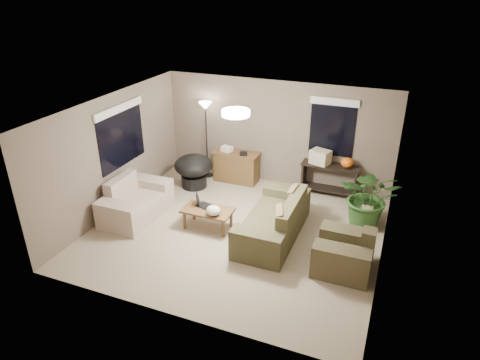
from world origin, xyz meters
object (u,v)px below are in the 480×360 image
at_px(main_sofa, 275,222).
at_px(desk, 236,167).
at_px(floor_lamp, 206,115).
at_px(loveseat, 135,203).
at_px(console_table, 330,177).
at_px(papasan_chair, 193,169).
at_px(cat_scratching_post, 366,221).
at_px(houseplant, 369,203).
at_px(coffee_table, 208,212).
at_px(armchair, 345,254).

relative_size(main_sofa, desk, 2.00).
xyz_separation_m(main_sofa, floor_lamp, (-2.43, 2.03, 1.30)).
relative_size(loveseat, console_table, 1.23).
relative_size(desk, papasan_chair, 1.08).
bearing_deg(main_sofa, loveseat, -173.20).
distance_m(console_table, cat_scratching_post, 1.61).
relative_size(floor_lamp, cat_scratching_post, 3.82).
bearing_deg(main_sofa, houseplant, 33.56).
distance_m(floor_lamp, cat_scratching_post, 4.43).
bearing_deg(houseplant, coffee_table, -156.26).
bearing_deg(coffee_table, houseplant, 23.74).
relative_size(desk, console_table, 0.85).
distance_m(main_sofa, armchair, 1.53).
distance_m(armchair, papasan_chair, 4.33).
relative_size(armchair, desk, 0.91).
distance_m(loveseat, houseplant, 4.80).
relative_size(main_sofa, houseplant, 1.71).
bearing_deg(houseplant, papasan_chair, 176.06).
distance_m(armchair, cat_scratching_post, 1.42).
bearing_deg(papasan_chair, main_sofa, -28.72).
bearing_deg(console_table, desk, -177.56).
bearing_deg(floor_lamp, papasan_chair, -92.71).
height_order(loveseat, coffee_table, loveseat).
xyz_separation_m(desk, houseplant, (3.24, -0.95, 0.12)).
xyz_separation_m(desk, papasan_chair, (-0.83, -0.67, 0.09)).
relative_size(console_table, cat_scratching_post, 2.60).
bearing_deg(console_table, cat_scratching_post, -52.10).
height_order(console_table, houseplant, houseplant).
distance_m(coffee_table, cat_scratching_post, 3.14).
height_order(loveseat, houseplant, houseplant).
bearing_deg(houseplant, cat_scratching_post, -89.90).
height_order(armchair, floor_lamp, floor_lamp).
height_order(coffee_table, desk, desk).
relative_size(loveseat, papasan_chair, 1.57).
height_order(armchair, console_table, armchair).
distance_m(loveseat, floor_lamp, 2.77).
bearing_deg(loveseat, floor_lamp, 77.31).
distance_m(main_sofa, desk, 2.60).
relative_size(desk, houseplant, 0.86).
bearing_deg(coffee_table, armchair, -6.64).
xyz_separation_m(console_table, floor_lamp, (-3.06, -0.09, 1.16)).
xyz_separation_m(desk, floor_lamp, (-0.80, 0.01, 1.22)).
height_order(main_sofa, cat_scratching_post, main_sofa).
relative_size(coffee_table, houseplant, 0.78).
height_order(main_sofa, armchair, same).
relative_size(main_sofa, loveseat, 1.37).
bearing_deg(desk, floor_lamp, 179.20).
bearing_deg(desk, cat_scratching_post, -19.75).
bearing_deg(armchair, desk, 139.95).
height_order(desk, papasan_chair, papasan_chair).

